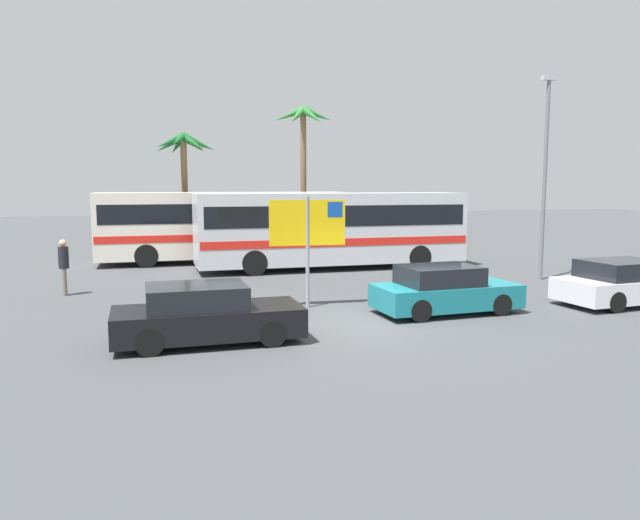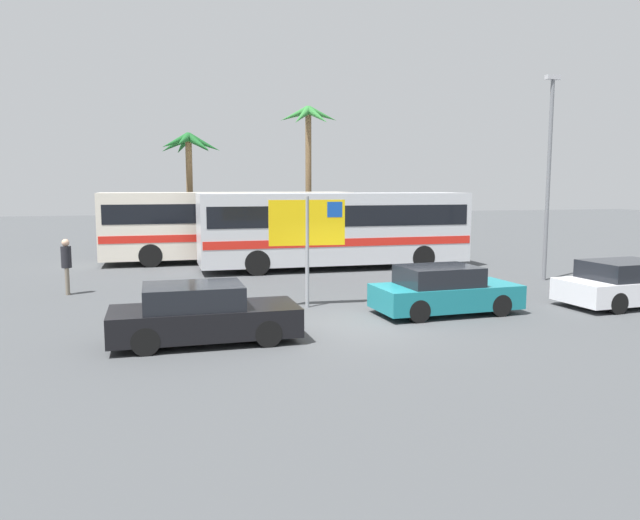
{
  "view_description": "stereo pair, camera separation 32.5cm",
  "coord_description": "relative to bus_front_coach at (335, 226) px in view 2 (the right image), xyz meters",
  "views": [
    {
      "loc": [
        -5.18,
        -14.23,
        3.53
      ],
      "look_at": [
        -0.22,
        3.05,
        1.3
      ],
      "focal_mm": 34.23,
      "sensor_mm": 36.0,
      "label": 1
    },
    {
      "loc": [
        -4.87,
        -14.32,
        3.53
      ],
      "look_at": [
        -0.22,
        3.05,
        1.3
      ],
      "focal_mm": 34.23,
      "sensor_mm": 36.0,
      "label": 2
    }
  ],
  "objects": [
    {
      "name": "ground",
      "position": [
        -2.34,
        -10.26,
        -1.78
      ],
      "size": [
        120.0,
        120.0,
        0.0
      ],
      "primitive_type": "plane",
      "color": "#424447"
    },
    {
      "name": "bus_front_coach",
      "position": [
        0.0,
        0.0,
        0.0
      ],
      "size": [
        11.28,
        2.68,
        3.17
      ],
      "color": "silver",
      "rests_on": "ground"
    },
    {
      "name": "bus_rear_coach",
      "position": [
        -4.04,
        3.58,
        0.0
      ],
      "size": [
        11.28,
        2.68,
        3.17
      ],
      "color": "silver",
      "rests_on": "ground"
    },
    {
      "name": "ferry_sign",
      "position": [
        -3.04,
        -7.73,
        0.54
      ],
      "size": [
        2.2,
        0.21,
        3.2
      ],
      "rotation": [
        0.0,
        0.0,
        -0.07
      ],
      "color": "gray",
      "rests_on": "ground"
    },
    {
      "name": "car_teal",
      "position": [
        0.32,
        -9.55,
        -1.15
      ],
      "size": [
        4.03,
        1.94,
        1.32
      ],
      "rotation": [
        0.0,
        0.0,
        0.05
      ],
      "color": "#19757F",
      "rests_on": "ground"
    },
    {
      "name": "car_black",
      "position": [
        -6.31,
        -10.95,
        -1.15
      ],
      "size": [
        4.18,
        1.77,
        1.32
      ],
      "rotation": [
        0.0,
        0.0,
        0.01
      ],
      "color": "black",
      "rests_on": "ground"
    },
    {
      "name": "car_white",
      "position": [
        6.09,
        -9.91,
        -1.15
      ],
      "size": [
        4.41,
        2.16,
        1.32
      ],
      "rotation": [
        0.0,
        0.0,
        0.08
      ],
      "color": "silver",
      "rests_on": "ground"
    },
    {
      "name": "pedestrian_near_sign",
      "position": [
        -10.07,
        -3.74,
        -0.72
      ],
      "size": [
        0.32,
        0.32,
        1.8
      ],
      "rotation": [
        0.0,
        0.0,
        3.24
      ],
      "color": "#706656",
      "rests_on": "ground"
    },
    {
      "name": "lamp_post_left_side",
      "position": [
        6.62,
        -5.1,
        2.25
      ],
      "size": [
        0.56,
        0.2,
        7.41
      ],
      "color": "slate",
      "rests_on": "ground"
    },
    {
      "name": "palm_tree_seaside",
      "position": [
        0.68,
        7.24,
        4.21
      ],
      "size": [
        3.12,
        3.01,
        7.65
      ],
      "color": "brown",
      "rests_on": "ground"
    },
    {
      "name": "palm_tree_inland",
      "position": [
        -5.6,
        6.53,
        3.2
      ],
      "size": [
        3.11,
        3.21,
        6.08
      ],
      "color": "brown",
      "rests_on": "ground"
    }
  ]
}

